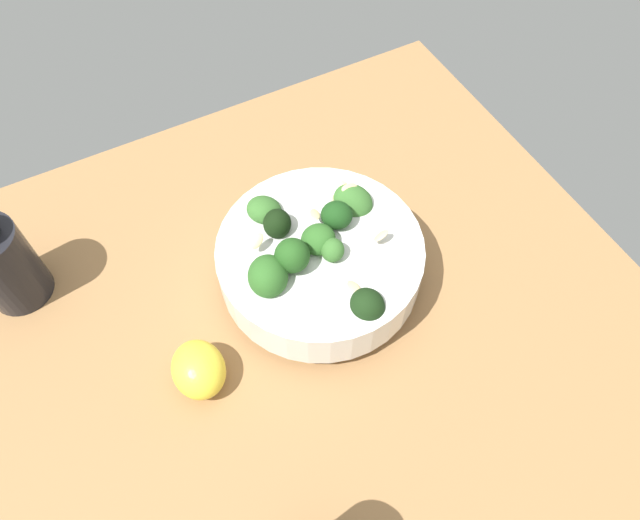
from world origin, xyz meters
TOP-DOWN VIEW (x-y plane):
  - ground_plane at (0.00, 0.00)cm, footprint 70.68×70.68cm
  - bowl_of_broccoli at (4.88, -2.04)cm, footprint 21.86×21.86cm
  - lemon_wedge at (-0.28, 13.95)cm, footprint 6.47×5.45cm
  - bottle_tall at (19.02, 27.76)cm, footprint 6.68×6.68cm

SIDE VIEW (x-z plane):
  - ground_plane at x=0.00cm, z-range -4.56..0.00cm
  - lemon_wedge at x=-0.28cm, z-range 0.00..4.60cm
  - bowl_of_broccoli at x=4.88cm, z-range -1.20..10.03cm
  - bottle_tall at x=19.02cm, z-range -0.62..11.71cm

